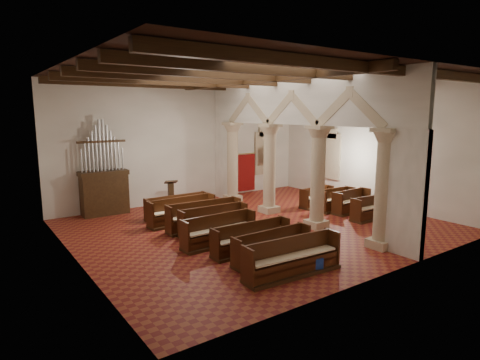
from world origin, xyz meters
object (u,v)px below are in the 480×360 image
pipe_organ (104,185)px  processional_banner (268,177)px  nave_pew_0 (293,263)px  lectern (171,196)px  aisle_pew_0 (371,212)px

pipe_organ → processional_banner: bearing=-0.2°
processional_banner → nave_pew_0: processional_banner is taller
lectern → pipe_organ: bearing=-179.9°
pipe_organ → nave_pew_0: 10.31m
aisle_pew_0 → pipe_organ: bearing=141.5°
processional_banner → nave_pew_0: 12.29m
pipe_organ → processional_banner: size_ratio=1.60×
pipe_organ → aisle_pew_0: bearing=-39.4°
processional_banner → pipe_organ: bearing=166.6°
processional_banner → aisle_pew_0: bearing=-105.7°
lectern → processional_banner: bearing=19.1°
nave_pew_0 → lectern: bearing=89.3°
lectern → nave_pew_0: lectern is taller
lectern → processional_banner: size_ratio=0.52×
nave_pew_0 → aisle_pew_0: size_ratio=1.53×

